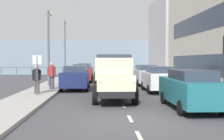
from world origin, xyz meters
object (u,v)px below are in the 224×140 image
Objects in this scene: car_teal_kerbside_near at (190,89)px; car_grey_oppositeside_2 at (85,70)px; pedestrian_near_railing at (52,73)px; truck_vintage_cream at (114,78)px; car_white_kerbside_1 at (158,79)px; street_sign at (37,68)px; car_silver_kerbside_2 at (146,74)px; lamp_post_promenade at (49,40)px; car_red_oppositeside_1 at (82,73)px; pedestrian_with_bag at (37,77)px; lamp_post_far at (65,43)px; car_navy_oppositeside_0 at (76,77)px.

car_teal_kerbside_near and car_grey_oppositeside_2 have the same top height.
pedestrian_near_railing reaches higher than car_teal_kerbside_near.
pedestrian_near_railing is at bearing -46.53° from truck_vintage_cream.
street_sign is (7.44, 2.41, 0.79)m from car_white_kerbside_1.
car_silver_kerbside_2 is at bearing -90.00° from car_white_kerbside_1.
car_grey_oppositeside_2 is 10.80m from lamp_post_promenade.
street_sign is (7.44, 7.37, 0.79)m from car_silver_kerbside_2.
street_sign reaches higher than car_silver_kerbside_2.
car_red_oppositeside_1 is 7.69m from pedestrian_near_railing.
pedestrian_with_bag reaches higher than car_grey_oppositeside_2.
car_white_kerbside_1 is 1.71× the size of street_sign.
car_red_oppositeside_1 is 5.35m from car_grey_oppositeside_2.
lamp_post_promenade is 10.06m from lamp_post_far.
lamp_post_far is (2.25, -11.80, 3.13)m from car_navy_oppositeside_0.
lamp_post_promenade reaches higher than car_teal_kerbside_near.
car_red_oppositeside_1 is at bearing -99.64° from street_sign.
pedestrian_near_railing is (7.17, -0.66, 0.34)m from car_white_kerbside_1.
car_grey_oppositeside_2 is 0.68× the size of lamp_post_promenade.
car_grey_oppositeside_2 is at bearing -67.39° from car_white_kerbside_1.
truck_vintage_cream is 1.37× the size of car_navy_oppositeside_0.
truck_vintage_cream is at bearing 105.50° from lamp_post_far.
car_teal_kerbside_near is at bearing 90.00° from car_silver_kerbside_2.
car_silver_kerbside_2 is at bearing 133.09° from lamp_post_far.
car_navy_oppositeside_0 is at bearing -114.25° from street_sign.
truck_vintage_cream reaches higher than car_teal_kerbside_near.
car_grey_oppositeside_2 is 0.60× the size of lamp_post_far.
lamp_post_far reaches higher than street_sign.
pedestrian_with_bag reaches higher than car_navy_oppositeside_0.
pedestrian_with_bag is (1.99, 3.35, 0.24)m from car_navy_oppositeside_0.
pedestrian_with_bag reaches higher than car_white_kerbside_1.
car_red_oppositeside_1 is 2.30× the size of pedestrian_near_railing.
car_silver_kerbside_2 is 2.67× the size of pedestrian_with_bag.
car_red_oppositeside_1 is at bearing -29.85° from car_silver_kerbside_2.
car_grey_oppositeside_2 is (5.64, -8.59, -0.00)m from car_silver_kerbside_2.
car_grey_oppositeside_2 is 2.33× the size of pedestrian_with_bag.
car_teal_kerbside_near is at bearing 125.95° from car_navy_oppositeside_0.
pedestrian_near_railing is at bearing 83.21° from car_grey_oppositeside_2.
car_white_kerbside_1 and car_silver_kerbside_2 have the same top height.
lamp_post_far reaches higher than car_navy_oppositeside_0.
truck_vintage_cream is 17.26m from car_grey_oppositeside_2.
lamp_post_promenade is at bearing -75.79° from pedestrian_near_railing.
car_white_kerbside_1 is (0.00, -6.19, -0.00)m from car_teal_kerbside_near.
car_silver_kerbside_2 is 8.47m from lamp_post_promenade.
lamp_post_far is at bearing -88.38° from street_sign.
car_navy_oppositeside_0 is 1.84× the size of street_sign.
car_white_kerbside_1 is at bearing 90.00° from car_silver_kerbside_2.
lamp_post_far is at bearing 4.02° from car_grey_oppositeside_2.
street_sign reaches higher than car_grey_oppositeside_2.
car_teal_kerbside_near is 20.52m from car_grey_oppositeside_2.
car_teal_kerbside_near is at bearing 111.41° from car_red_oppositeside_1.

